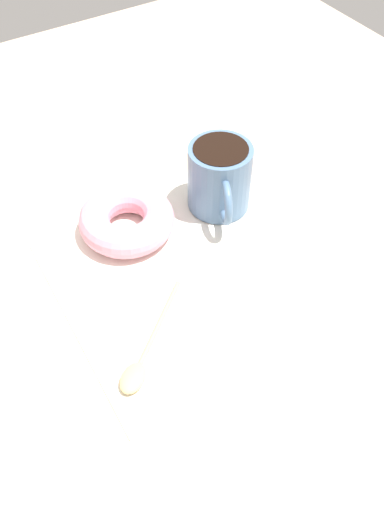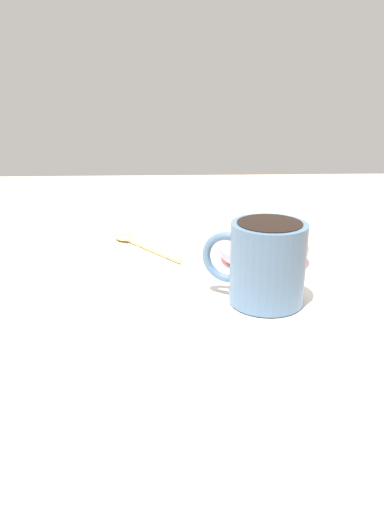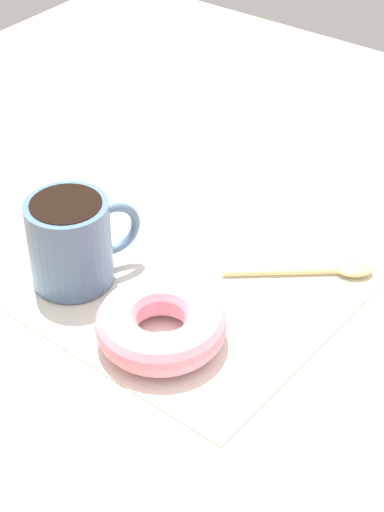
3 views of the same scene
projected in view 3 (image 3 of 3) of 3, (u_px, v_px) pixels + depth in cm
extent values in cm
cube|color=tan|center=(190.00, 305.00, 80.80)|extent=(120.00, 120.00, 2.00)
cube|color=white|center=(192.00, 274.00, 82.68)|extent=(31.41, 31.41, 0.30)
cylinder|color=slate|center=(70.00, 242.00, 79.30)|extent=(7.81, 7.81, 8.55)
cylinder|color=black|center=(66.00, 206.00, 76.80)|extent=(6.61, 6.61, 0.60)
torus|color=slate|center=(113.00, 229.00, 80.95)|extent=(5.54, 3.21, 5.69)
torus|color=pink|center=(161.00, 324.00, 73.97)|extent=(11.49, 11.49, 3.73)
ellipsoid|color=#D8B772|center=(355.00, 269.00, 82.29)|extent=(4.13, 4.31, 0.90)
cylinder|color=#D8B772|center=(282.00, 272.00, 82.19)|extent=(7.74, 9.41, 0.56)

